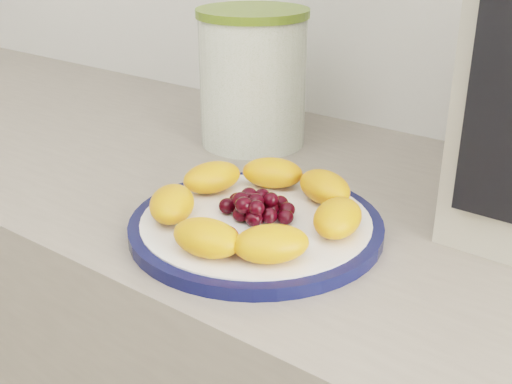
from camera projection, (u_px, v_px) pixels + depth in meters
The scene contains 6 objects.
plate_rim at pixel (256, 226), 0.73m from camera, with size 0.29×0.29×0.01m, color #0D133E.
plate_face at pixel (256, 225), 0.73m from camera, with size 0.26×0.26×0.02m, color white.
canister at pixel (253, 82), 0.98m from camera, with size 0.16×0.16×0.19m, color #476218.
canister_lid at pixel (253, 13), 0.94m from camera, with size 0.17×0.17×0.01m, color #597023.
appliance_panel at pixel (509, 75), 0.60m from camera, with size 0.07×0.02×0.29m, color black.
fruit_plate at pixel (256, 205), 0.72m from camera, with size 0.25×0.25×0.04m.
Camera 1 is at (0.39, 0.55, 1.24)m, focal length 45.00 mm.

